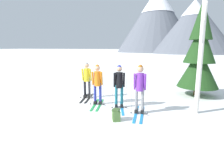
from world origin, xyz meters
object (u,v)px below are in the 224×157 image
object	(u,v)px
skier_in_orange	(98,82)
skier_in_black	(119,84)
skier_in_yellow	(87,79)
backpack_on_snow_front	(116,115)
pine_tree_near	(199,53)
skier_in_purple	(140,86)
birch_tree_tall	(201,45)

from	to	relation	value
skier_in_orange	skier_in_black	distance (m)	0.97
skier_in_yellow	backpack_on_snow_front	size ratio (longest dim) A/B	4.28
pine_tree_near	skier_in_yellow	bearing A→B (deg)	-157.35
skier_in_yellow	skier_in_purple	size ratio (longest dim) A/B	0.95
skier_in_purple	birch_tree_tall	xyz separation A→B (m)	(1.96, 0.65, 1.44)
skier_in_black	backpack_on_snow_front	size ratio (longest dim) A/B	4.32
skier_in_purple	birch_tree_tall	size ratio (longest dim) A/B	0.37
skier_in_black	pine_tree_near	world-z (taller)	pine_tree_near
skier_in_orange	skier_in_purple	size ratio (longest dim) A/B	0.95
birch_tree_tall	backpack_on_snow_front	size ratio (longest dim) A/B	12.27
skier_in_orange	skier_in_black	bearing A→B (deg)	-7.04
skier_in_orange	backpack_on_snow_front	size ratio (longest dim) A/B	4.26
skier_in_black	pine_tree_near	bearing A→B (deg)	42.88
birch_tree_tall	skier_in_yellow	bearing A→B (deg)	172.77
skier_in_black	birch_tree_tall	bearing A→B (deg)	5.34
skier_in_purple	skier_in_yellow	bearing A→B (deg)	155.20
skier_in_black	skier_in_purple	xyz separation A→B (m)	(0.87, -0.38, 0.05)
pine_tree_near	backpack_on_snow_front	xyz separation A→B (m)	(-2.87, -4.19, -1.91)
skier_in_yellow	backpack_on_snow_front	distance (m)	3.06
birch_tree_tall	backpack_on_snow_front	distance (m)	3.74
skier_in_orange	skier_in_purple	xyz separation A→B (m)	(1.83, -0.50, 0.06)
skier_in_yellow	birch_tree_tall	xyz separation A→B (m)	(4.64, -0.59, 1.52)
skier_in_black	birch_tree_tall	distance (m)	3.21
skier_in_purple	skier_in_orange	bearing A→B (deg)	164.67
birch_tree_tall	skier_in_black	bearing A→B (deg)	-174.66
skier_in_orange	birch_tree_tall	distance (m)	4.08
skier_in_orange	pine_tree_near	distance (m)	5.10
skier_in_purple	skier_in_black	bearing A→B (deg)	156.30
skier_in_purple	backpack_on_snow_front	xyz separation A→B (m)	(-0.61, -0.89, -0.81)
skier_in_orange	backpack_on_snow_front	distance (m)	2.00
skier_in_yellow	skier_in_orange	size ratio (longest dim) A/B	1.00
skier_in_black	backpack_on_snow_front	xyz separation A→B (m)	(0.27, -1.28, -0.77)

